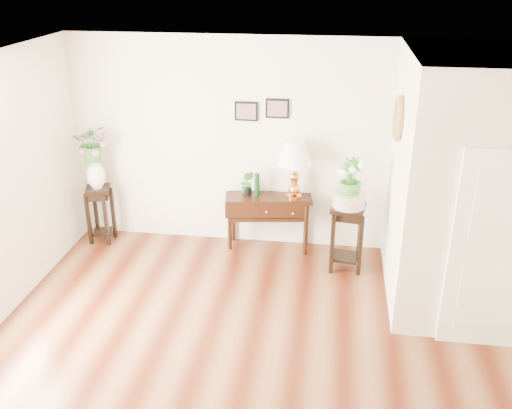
% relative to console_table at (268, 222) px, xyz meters
% --- Properties ---
extents(floor, '(6.00, 5.50, 0.02)m').
position_rel_console_table_xyz_m(floor, '(0.33, -2.57, -0.38)').
color(floor, brown).
rests_on(floor, ground).
extents(ceiling, '(6.00, 5.50, 0.02)m').
position_rel_console_table_xyz_m(ceiling, '(0.33, -2.57, 2.42)').
color(ceiling, white).
rests_on(ceiling, ground).
extents(wall_back, '(6.00, 0.02, 2.80)m').
position_rel_console_table_xyz_m(wall_back, '(0.33, 0.18, 1.02)').
color(wall_back, silver).
rests_on(wall_back, ground).
extents(partition, '(1.80, 1.95, 2.80)m').
position_rel_console_table_xyz_m(partition, '(2.43, -0.79, 1.02)').
color(partition, silver).
rests_on(partition, floor).
extents(door, '(0.90, 0.05, 2.10)m').
position_rel_console_table_xyz_m(door, '(2.43, -1.79, 0.67)').
color(door, white).
rests_on(door, floor).
extents(art_print_left, '(0.30, 0.02, 0.25)m').
position_rel_console_table_xyz_m(art_print_left, '(-0.32, 0.16, 1.47)').
color(art_print_left, black).
rests_on(art_print_left, wall_back).
extents(art_print_right, '(0.30, 0.02, 0.25)m').
position_rel_console_table_xyz_m(art_print_right, '(0.08, 0.16, 1.52)').
color(art_print_right, black).
rests_on(art_print_right, wall_back).
extents(wall_ornament, '(0.07, 0.51, 0.51)m').
position_rel_console_table_xyz_m(wall_ornament, '(1.49, -0.67, 1.67)').
color(wall_ornament, '#A48347').
rests_on(wall_ornament, partition).
extents(console_table, '(1.18, 0.55, 0.76)m').
position_rel_console_table_xyz_m(console_table, '(0.00, 0.00, 0.00)').
color(console_table, black).
rests_on(console_table, floor).
extents(table_lamp, '(0.58, 0.58, 0.78)m').
position_rel_console_table_xyz_m(table_lamp, '(0.34, 0.00, 0.73)').
color(table_lamp, gold).
rests_on(table_lamp, console_table).
extents(green_vase, '(0.08, 0.08, 0.31)m').
position_rel_console_table_xyz_m(green_vase, '(-0.15, 0.00, 0.55)').
color(green_vase, black).
rests_on(green_vase, console_table).
extents(potted_plant, '(0.19, 0.16, 0.32)m').
position_rel_console_table_xyz_m(potted_plant, '(-0.29, 0.00, 0.54)').
color(potted_plant, '#36812C').
rests_on(potted_plant, console_table).
extents(plant_stand_a, '(0.39, 0.39, 0.80)m').
position_rel_console_table_xyz_m(plant_stand_a, '(-2.32, -0.13, 0.02)').
color(plant_stand_a, black).
rests_on(plant_stand_a, floor).
extents(porcelain_vase, '(0.32, 0.32, 0.43)m').
position_rel_console_table_xyz_m(porcelain_vase, '(-2.32, -0.13, 0.65)').
color(porcelain_vase, white).
rests_on(porcelain_vase, plant_stand_a).
extents(lily_arrangement, '(0.57, 0.53, 0.51)m').
position_rel_console_table_xyz_m(lily_arrangement, '(-2.32, -0.13, 1.07)').
color(lily_arrangement, '#36812C').
rests_on(lily_arrangement, porcelain_vase).
extents(plant_stand_b, '(0.46, 0.46, 0.85)m').
position_rel_console_table_xyz_m(plant_stand_b, '(1.04, -0.41, 0.05)').
color(plant_stand_b, black).
rests_on(plant_stand_b, floor).
extents(ceramic_bowl, '(0.50, 0.50, 0.18)m').
position_rel_console_table_xyz_m(ceramic_bowl, '(1.04, -0.41, 0.55)').
color(ceramic_bowl, beige).
rests_on(ceramic_bowl, plant_stand_b).
extents(narcissus, '(0.33, 0.33, 0.49)m').
position_rel_console_table_xyz_m(narcissus, '(1.04, -0.41, 0.84)').
color(narcissus, '#36812C').
rests_on(narcissus, ceramic_bowl).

